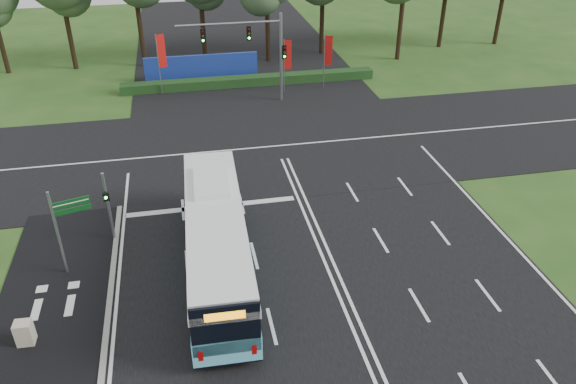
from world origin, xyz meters
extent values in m
plane|color=#254E1A|center=(0.00, 0.00, 0.00)|extent=(120.00, 120.00, 0.00)
cube|color=black|center=(0.00, 0.00, 0.02)|extent=(20.00, 120.00, 0.04)
cube|color=black|center=(0.00, 12.00, 0.03)|extent=(120.00, 14.00, 0.05)
cube|color=black|center=(-12.50, -3.00, 0.03)|extent=(5.00, 18.00, 0.06)
cube|color=gray|center=(-10.10, -3.00, 0.06)|extent=(0.25, 18.00, 0.12)
cube|color=#66D0EC|center=(-5.14, -0.86, 1.13)|extent=(3.03, 12.70, 1.16)
cube|color=black|center=(-5.14, -0.86, 0.60)|extent=(3.00, 12.63, 0.32)
cube|color=black|center=(-5.14, -0.86, 2.18)|extent=(2.92, 12.51, 1.00)
cube|color=white|center=(-5.14, -0.86, 2.81)|extent=(3.03, 12.70, 0.37)
cube|color=white|center=(-5.14, -0.86, 3.18)|extent=(2.96, 12.19, 0.37)
cube|color=white|center=(-5.05, 1.77, 3.49)|extent=(1.78, 3.21, 0.26)
cube|color=black|center=(-5.33, -7.11, 2.23)|extent=(2.55, 0.20, 2.31)
cube|color=orange|center=(-5.33, -7.15, 2.97)|extent=(1.47, 0.11, 0.37)
cylinder|color=black|center=(-6.26, 2.75, 0.55)|extent=(0.33, 1.10, 1.09)
cylinder|color=black|center=(-3.79, 2.68, 0.55)|extent=(0.33, 1.10, 1.09)
cylinder|color=black|center=(-6.50, -4.82, 0.55)|extent=(0.33, 1.10, 1.09)
cylinder|color=black|center=(-4.03, -4.89, 0.55)|extent=(0.33, 1.10, 1.09)
cylinder|color=gray|center=(-10.20, 2.93, 1.94)|extent=(0.16, 0.16, 3.88)
cube|color=black|center=(-10.20, 2.75, 2.66)|extent=(0.34, 0.24, 0.44)
sphere|color=#19F233|center=(-10.20, 2.65, 2.66)|extent=(0.16, 0.16, 0.16)
cylinder|color=gray|center=(-12.22, 0.49, 2.23)|extent=(0.13, 0.13, 4.47)
cube|color=#0B4015|center=(-11.42, 0.72, 3.69)|extent=(1.63, 0.52, 0.34)
cube|color=#0B4015|center=(-11.42, 0.72, 3.30)|extent=(1.63, 0.52, 0.25)
cube|color=white|center=(-11.42, 0.69, 3.69)|extent=(1.51, 0.44, 0.04)
cube|color=beige|center=(-13.20, -3.96, 0.56)|extent=(0.70, 0.59, 1.12)
cylinder|color=gray|center=(-7.58, 23.78, 2.54)|extent=(0.08, 0.08, 5.09)
cube|color=red|center=(-7.24, 23.93, 3.62)|extent=(0.64, 0.31, 2.71)
cylinder|color=gray|center=(2.58, 22.26, 2.26)|extent=(0.07, 0.07, 4.51)
cube|color=red|center=(2.91, 22.24, 3.21)|extent=(0.60, 0.09, 2.41)
cylinder|color=gray|center=(6.09, 22.57, 2.32)|extent=(0.07, 0.07, 4.64)
cube|color=red|center=(6.41, 22.44, 3.30)|extent=(0.59, 0.26, 2.47)
cylinder|color=gray|center=(2.00, 20.50, 3.50)|extent=(0.24, 0.24, 7.00)
cylinder|color=gray|center=(-2.00, 20.50, 6.40)|extent=(8.00, 0.16, 0.16)
cube|color=black|center=(-0.50, 20.50, 5.60)|extent=(0.32, 0.28, 1.05)
cube|color=black|center=(-4.00, 20.50, 5.60)|extent=(0.32, 0.28, 1.05)
cube|color=black|center=(2.25, 20.50, 4.00)|extent=(0.32, 0.28, 1.05)
cube|color=#133515|center=(0.00, 24.50, 0.40)|extent=(22.00, 1.20, 0.80)
cube|color=navy|center=(-4.00, 27.00, 1.10)|extent=(10.00, 0.30, 2.20)
cylinder|color=black|center=(-15.51, 32.33, 3.92)|extent=(0.44, 0.44, 7.83)
cylinder|color=black|center=(-9.11, 31.82, 4.50)|extent=(0.44, 0.44, 9.00)
cylinder|color=black|center=(-3.31, 32.84, 3.85)|extent=(0.44, 0.44, 7.70)
cylinder|color=black|center=(2.74, 31.19, 3.77)|extent=(0.44, 0.44, 7.54)
cylinder|color=black|center=(8.42, 32.51, 4.17)|extent=(0.44, 0.44, 8.33)
cylinder|color=black|center=(15.33, 29.11, 4.45)|extent=(0.44, 0.44, 8.91)
cylinder|color=black|center=(21.22, 32.33, 4.21)|extent=(0.44, 0.44, 8.42)
cylinder|color=black|center=(27.53, 32.15, 4.03)|extent=(0.44, 0.44, 8.05)
camera|label=1|loc=(-6.09, -22.24, 16.92)|focal=35.00mm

